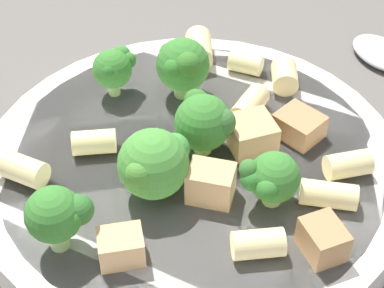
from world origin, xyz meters
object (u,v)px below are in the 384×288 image
object	(u,v)px
rigatoni_2	(23,169)
chicken_chunk_0	(323,240)
rigatoni_0	(258,244)
rigatoni_3	(348,165)
rigatoni_5	(246,63)
chicken_chunk_2	(299,126)
rigatoni_6	(329,195)
broccoli_floret_3	(154,163)
broccoli_floret_2	(182,65)
rigatoni_4	(199,48)
chicken_chunk_3	(251,134)
broccoli_floret_0	(58,215)
broccoli_floret_4	(115,67)
chicken_chunk_1	(211,184)
pasta_bowl	(192,175)
rigatoni_1	(285,76)
broccoli_floret_1	(203,120)
rigatoni_7	(94,142)
broccoli_floret_5	(272,178)
rigatoni_8	(250,105)
chicken_chunk_4	(121,247)

from	to	relation	value
rigatoni_2	chicken_chunk_0	bearing A→B (deg)	122.11
rigatoni_2	chicken_chunk_0	size ratio (longest dim) A/B	1.21
rigatoni_0	rigatoni_2	world-z (taller)	same
rigatoni_3	rigatoni_5	bearing A→B (deg)	-102.44
rigatoni_5	chicken_chunk_2	world-z (taller)	chicken_chunk_2
rigatoni_5	rigatoni_6	bearing A→B (deg)	66.85
broccoli_floret_3	rigatoni_6	size ratio (longest dim) A/B	1.41
broccoli_floret_2	rigatoni_3	xyz separation A→B (m)	(-0.02, 0.11, -0.02)
rigatoni_4	chicken_chunk_3	world-z (taller)	same
broccoli_floret_2	broccoli_floret_0	bearing A→B (deg)	23.98
broccoli_floret_0	rigatoni_6	xyz separation A→B (m)	(-0.12, 0.07, -0.02)
rigatoni_3	rigatoni_4	xyz separation A→B (m)	(-0.01, -0.14, 0.00)
broccoli_floret_4	rigatoni_0	world-z (taller)	broccoli_floret_4
broccoli_floret_3	chicken_chunk_1	xyz separation A→B (m)	(-0.02, 0.02, -0.01)
pasta_bowl	rigatoni_1	size ratio (longest dim) A/B	11.09
pasta_bowl	chicken_chunk_1	world-z (taller)	chicken_chunk_1
chicken_chunk_3	broccoli_floret_4	bearing A→B (deg)	-71.77
broccoli_floret_1	chicken_chunk_2	size ratio (longest dim) A/B	1.48
broccoli_floret_3	rigatoni_7	bearing A→B (deg)	-81.96
rigatoni_2	rigatoni_4	distance (m)	0.15
broccoli_floret_3	rigatoni_4	bearing A→B (deg)	-141.43
rigatoni_6	rigatoni_7	size ratio (longest dim) A/B	1.20
chicken_chunk_2	broccoli_floret_5	bearing A→B (deg)	27.25
broccoli_floret_0	chicken_chunk_2	distance (m)	0.15
broccoli_floret_0	broccoli_floret_4	xyz separation A→B (m)	(-0.09, -0.08, -0.00)
broccoli_floret_1	rigatoni_7	distance (m)	0.06
rigatoni_5	rigatoni_8	xyz separation A→B (m)	(0.03, 0.03, 0.00)
broccoli_floret_2	chicken_chunk_2	bearing A→B (deg)	110.91
rigatoni_1	rigatoni_7	size ratio (longest dim) A/B	0.88
rigatoni_0	rigatoni_3	xyz separation A→B (m)	(-0.08, -0.01, -0.00)
broccoli_floret_3	chicken_chunk_3	size ratio (longest dim) A/B	1.65
rigatoni_6	chicken_chunk_4	distance (m)	0.11
broccoli_floret_5	chicken_chunk_3	distance (m)	0.05
broccoli_floret_2	chicken_chunk_4	world-z (taller)	broccoli_floret_2
rigatoni_6	rigatoni_0	bearing A→B (deg)	-0.70
broccoli_floret_0	chicken_chunk_0	size ratio (longest dim) A/B	1.70
pasta_bowl	chicken_chunk_0	xyz separation A→B (m)	(-0.01, 0.09, 0.02)
rigatoni_7	chicken_chunk_0	size ratio (longest dim) A/B	1.13
rigatoni_6	rigatoni_7	distance (m)	0.13
rigatoni_2	chicken_chunk_4	world-z (taller)	chicken_chunk_4
broccoli_floret_5	chicken_chunk_4	world-z (taller)	broccoli_floret_5
rigatoni_2	rigatoni_3	distance (m)	0.18
rigatoni_3	rigatoni_4	bearing A→B (deg)	-93.73
broccoli_floret_1	broccoli_floret_5	xyz separation A→B (m)	(0.00, 0.05, -0.00)
rigatoni_3	rigatoni_6	distance (m)	0.03
rigatoni_4	chicken_chunk_1	xyz separation A→B (m)	(0.08, 0.10, 0.00)
rigatoni_1	rigatoni_6	bearing A→B (deg)	56.64
chicken_chunk_0	chicken_chunk_4	xyz separation A→B (m)	(0.08, -0.06, -0.00)
broccoli_floret_4	chicken_chunk_1	world-z (taller)	broccoli_floret_4
broccoli_floret_5	rigatoni_6	bearing A→B (deg)	137.17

